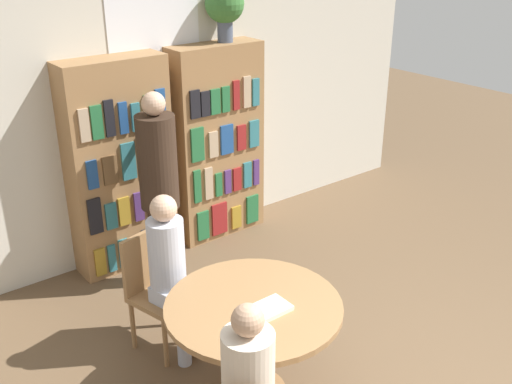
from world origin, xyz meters
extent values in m
cube|color=beige|center=(0.00, 3.36, 1.50)|extent=(6.40, 0.06, 3.00)
cube|color=olive|center=(-0.52, 3.17, 0.96)|extent=(0.92, 0.32, 1.91)
cube|color=olive|center=(-0.87, 3.00, 0.19)|extent=(0.10, 0.02, 0.26)
cube|color=#2D707A|center=(-0.76, 3.00, 0.19)|extent=(0.07, 0.02, 0.26)
cube|color=#2D707A|center=(-0.64, 3.00, 0.20)|extent=(0.09, 0.02, 0.28)
cube|color=#4C2D6B|center=(-0.52, 3.00, 0.18)|extent=(0.07, 0.02, 0.23)
cube|color=black|center=(-0.40, 3.00, 0.21)|extent=(0.10, 0.02, 0.31)
cube|color=olive|center=(-0.28, 3.00, 0.21)|extent=(0.06, 0.02, 0.31)
cube|color=tan|center=(-0.16, 3.00, 0.19)|extent=(0.10, 0.02, 0.26)
cube|color=black|center=(-0.86, 3.00, 0.64)|extent=(0.12, 0.02, 0.32)
cube|color=#2D707A|center=(-0.72, 3.00, 0.60)|extent=(0.10, 0.02, 0.24)
cube|color=olive|center=(-0.60, 3.00, 0.61)|extent=(0.11, 0.02, 0.26)
cube|color=#4C2D6B|center=(-0.45, 3.00, 0.61)|extent=(0.09, 0.02, 0.27)
cube|color=#2D707A|center=(-0.30, 3.00, 0.64)|extent=(0.12, 0.02, 0.33)
cube|color=#2D707A|center=(-0.17, 3.00, 0.60)|extent=(0.09, 0.02, 0.25)
cube|color=navy|center=(-0.84, 3.00, 1.02)|extent=(0.09, 0.02, 0.25)
cube|color=brown|center=(-0.69, 3.00, 1.02)|extent=(0.13, 0.02, 0.25)
cube|color=#2D707A|center=(-0.51, 3.00, 1.06)|extent=(0.13, 0.02, 0.33)
cube|color=#4C2D6B|center=(-0.35, 3.00, 1.03)|extent=(0.10, 0.02, 0.28)
cube|color=#4C2D6B|center=(-0.19, 3.00, 1.03)|extent=(0.10, 0.02, 0.27)
cube|color=tan|center=(-0.86, 3.00, 1.44)|extent=(0.08, 0.02, 0.27)
cube|color=#236638|center=(-0.76, 3.00, 1.45)|extent=(0.10, 0.02, 0.28)
cube|color=black|center=(-0.64, 3.00, 1.46)|extent=(0.08, 0.02, 0.31)
cube|color=navy|center=(-0.52, 3.00, 1.44)|extent=(0.08, 0.02, 0.27)
cube|color=#2D707A|center=(-0.41, 3.00, 1.43)|extent=(0.08, 0.02, 0.24)
cube|color=#236638|center=(-0.29, 3.00, 1.45)|extent=(0.07, 0.02, 0.29)
cube|color=navy|center=(-0.17, 3.00, 1.47)|extent=(0.09, 0.02, 0.33)
cube|color=olive|center=(0.52, 3.17, 0.96)|extent=(0.92, 0.32, 1.91)
cube|color=#236638|center=(0.21, 3.00, 0.21)|extent=(0.13, 0.02, 0.30)
cube|color=maroon|center=(0.41, 3.00, 0.23)|extent=(0.18, 0.02, 0.33)
cube|color=olive|center=(0.61, 3.00, 0.18)|extent=(0.11, 0.02, 0.24)
cube|color=#236638|center=(0.82, 3.00, 0.21)|extent=(0.14, 0.02, 0.30)
cube|color=#236638|center=(0.16, 3.00, 0.64)|extent=(0.08, 0.02, 0.33)
cube|color=tan|center=(0.29, 3.00, 0.64)|extent=(0.09, 0.02, 0.32)
cube|color=#236638|center=(0.41, 3.00, 0.59)|extent=(0.07, 0.02, 0.24)
cube|color=#4C2D6B|center=(0.52, 3.00, 0.60)|extent=(0.07, 0.02, 0.24)
cube|color=maroon|center=(0.63, 3.00, 0.59)|extent=(0.10, 0.02, 0.24)
cube|color=#2D707A|center=(0.76, 3.00, 0.61)|extent=(0.09, 0.02, 0.27)
cube|color=#4C2D6B|center=(0.87, 3.00, 0.61)|extent=(0.07, 0.02, 0.27)
cube|color=#236638|center=(0.19, 3.00, 1.05)|extent=(0.14, 0.02, 0.32)
cube|color=tan|center=(0.36, 3.00, 1.02)|extent=(0.10, 0.02, 0.25)
cube|color=navy|center=(0.52, 3.00, 1.03)|extent=(0.14, 0.02, 0.29)
cube|color=maroon|center=(0.69, 3.00, 1.02)|extent=(0.10, 0.02, 0.25)
cube|color=#2D707A|center=(0.84, 3.00, 1.03)|extent=(0.11, 0.02, 0.27)
cube|color=black|center=(0.18, 3.00, 1.44)|extent=(0.10, 0.02, 0.26)
cube|color=black|center=(0.29, 3.00, 1.42)|extent=(0.09, 0.02, 0.23)
cube|color=#236638|center=(0.40, 3.00, 1.42)|extent=(0.10, 0.02, 0.23)
cube|color=#236638|center=(0.51, 3.00, 1.43)|extent=(0.09, 0.02, 0.24)
cube|color=maroon|center=(0.63, 3.00, 1.45)|extent=(0.07, 0.02, 0.28)
cube|color=tan|center=(0.76, 3.00, 1.46)|extent=(0.08, 0.02, 0.30)
cube|color=#2D707A|center=(0.86, 3.00, 1.44)|extent=(0.08, 0.02, 0.26)
cylinder|color=#475166|center=(0.64, 3.17, 2.01)|extent=(0.14, 0.14, 0.20)
sphere|color=#387033|center=(0.64, 3.17, 2.26)|extent=(0.36, 0.36, 0.36)
cylinder|color=olive|center=(-0.66, 1.07, 0.35)|extent=(0.12, 0.12, 0.64)
cylinder|color=olive|center=(-0.66, 1.07, 0.69)|extent=(1.13, 1.13, 0.04)
cube|color=olive|center=(-0.86, 1.87, 0.43)|extent=(0.49, 0.49, 0.04)
cube|color=olive|center=(-0.91, 2.04, 0.67)|extent=(0.40, 0.13, 0.45)
cylinder|color=olive|center=(-0.66, 1.74, 0.20)|extent=(0.04, 0.04, 0.41)
cylinder|color=olive|center=(-0.99, 1.66, 0.20)|extent=(0.04, 0.04, 0.41)
cylinder|color=olive|center=(-0.74, 2.07, 0.20)|extent=(0.04, 0.04, 0.41)
cylinder|color=olive|center=(-1.07, 1.99, 0.20)|extent=(0.04, 0.04, 0.41)
cube|color=#B2B7C6|center=(-0.83, 1.73, 0.51)|extent=(0.33, 0.37, 0.12)
cylinder|color=#B2B7C6|center=(-0.85, 1.81, 0.82)|extent=(0.26, 0.26, 0.50)
sphere|color=tan|center=(-0.85, 1.81, 1.16)|extent=(0.19, 0.19, 0.19)
cylinder|color=#B2B7C6|center=(-0.73, 1.64, 0.22)|extent=(0.10, 0.10, 0.45)
cylinder|color=#B2B7C6|center=(-0.87, 1.61, 0.22)|extent=(0.10, 0.10, 0.45)
cylinder|color=beige|center=(-1.15, 0.48, 0.82)|extent=(0.27, 0.27, 0.50)
sphere|color=tan|center=(-1.15, 0.48, 1.15)|extent=(0.17, 0.17, 0.17)
cylinder|color=#332319|center=(-0.49, 2.66, 0.37)|extent=(0.10, 0.10, 0.73)
cylinder|color=#332319|center=(-0.34, 2.66, 0.37)|extent=(0.10, 0.10, 0.73)
cylinder|color=#332319|center=(-0.42, 2.66, 1.13)|extent=(0.32, 0.32, 0.79)
sphere|color=tan|center=(-0.42, 2.66, 1.62)|extent=(0.19, 0.19, 0.19)
cylinder|color=#332319|center=(-0.32, 2.94, 1.33)|extent=(0.07, 0.30, 0.07)
cube|color=silver|center=(-0.62, 0.95, 0.73)|extent=(0.24, 0.18, 0.03)
camera|label=1|loc=(-2.58, -1.43, 2.89)|focal=42.00mm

